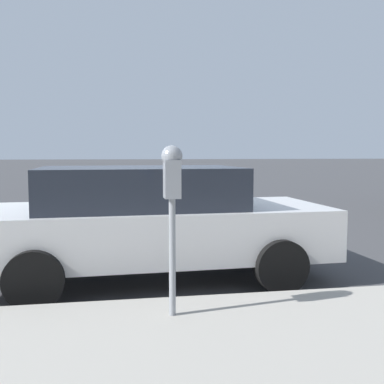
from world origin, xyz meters
name	(u,v)px	position (x,y,z in m)	size (l,w,h in m)	color
ground_plane	(124,264)	(0.00, 0.00, 0.00)	(220.00, 220.00, 0.00)	#424244
parking_meter	(172,186)	(-2.71, -0.38, 1.36)	(0.21, 0.19, 1.54)	gray
car_white	(151,220)	(-0.85, -0.33, 0.78)	(2.16, 4.54, 1.47)	silver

